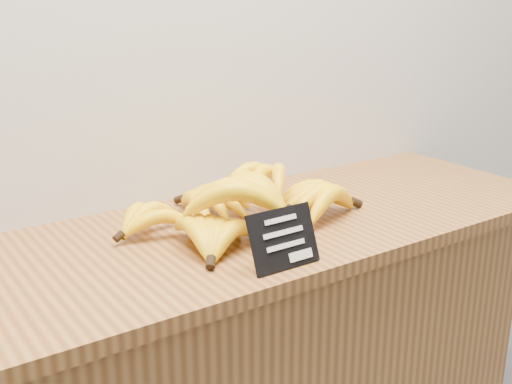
{
  "coord_description": "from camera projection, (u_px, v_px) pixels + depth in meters",
  "views": [
    {
      "loc": [
        -0.64,
        1.68,
        1.42
      ],
      "look_at": [
        0.06,
        2.7,
        1.02
      ],
      "focal_mm": 45.0,
      "sensor_mm": 36.0,
      "label": 1
    }
  ],
  "objects": [
    {
      "name": "counter_top",
      "position": [
        243.0,
        233.0,
        1.37
      ],
      "size": [
        1.56,
        0.54,
        0.03
      ],
      "primitive_type": "cube",
      "color": "#94602D",
      "rests_on": "counter"
    },
    {
      "name": "chalkboard_sign",
      "position": [
        284.0,
        239.0,
        1.16
      ],
      "size": [
        0.14,
        0.05,
        0.11
      ],
      "primitive_type": "cube",
      "rotation": [
        -0.37,
        0.0,
        0.0
      ],
      "color": "black",
      "rests_on": "counter_top"
    },
    {
      "name": "banana_pile",
      "position": [
        240.0,
        205.0,
        1.34
      ],
      "size": [
        0.56,
        0.37,
        0.13
      ],
      "color": "yellow",
      "rests_on": "counter_top"
    }
  ]
}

